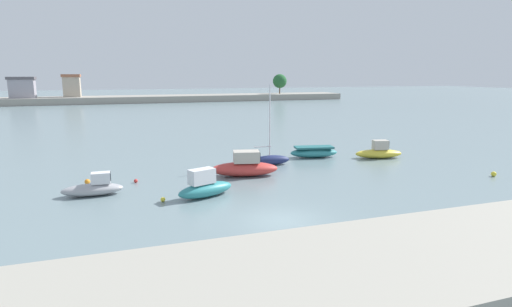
{
  "coord_description": "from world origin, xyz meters",
  "views": [
    {
      "loc": [
        -8.09,
        -19.29,
        7.7
      ],
      "look_at": [
        2.86,
        12.66,
        1.16
      ],
      "focal_mm": 28.95,
      "sensor_mm": 36.0,
      "label": 1
    }
  ],
  "objects_px": {
    "moored_boat_3": "(271,159)",
    "mooring_buoy_1": "(163,199)",
    "moored_boat_0": "(94,188)",
    "moored_boat_5": "(379,152)",
    "mooring_buoy_3": "(136,181)",
    "moored_boat_4": "(314,152)",
    "mooring_buoy_2": "(87,182)",
    "mooring_buoy_0": "(494,174)",
    "moored_boat_2": "(245,167)",
    "moored_boat_1": "(205,187)"
  },
  "relations": [
    {
      "from": "moored_boat_1",
      "to": "mooring_buoy_3",
      "type": "relative_size",
      "value": 14.66
    },
    {
      "from": "mooring_buoy_1",
      "to": "moored_boat_4",
      "type": "bearing_deg",
      "value": 32.04
    },
    {
      "from": "moored_boat_4",
      "to": "mooring_buoy_0",
      "type": "xyz_separation_m",
      "value": [
        9.64,
        -11.09,
        -0.3
      ]
    },
    {
      "from": "moored_boat_5",
      "to": "mooring_buoy_0",
      "type": "height_order",
      "value": "moored_boat_5"
    },
    {
      "from": "mooring_buoy_2",
      "to": "moored_boat_5",
      "type": "bearing_deg",
      "value": 2.8
    },
    {
      "from": "moored_boat_0",
      "to": "mooring_buoy_3",
      "type": "bearing_deg",
      "value": 42.24
    },
    {
      "from": "moored_boat_4",
      "to": "mooring_buoy_0",
      "type": "relative_size",
      "value": 12.07
    },
    {
      "from": "moored_boat_5",
      "to": "mooring_buoy_2",
      "type": "xyz_separation_m",
      "value": [
        -25.11,
        -1.23,
        -0.35
      ]
    },
    {
      "from": "moored_boat_1",
      "to": "mooring_buoy_3",
      "type": "xyz_separation_m",
      "value": [
        -4.0,
        4.99,
        -0.51
      ]
    },
    {
      "from": "moored_boat_5",
      "to": "mooring_buoy_3",
      "type": "xyz_separation_m",
      "value": [
        -21.85,
        -1.9,
        -0.41
      ]
    },
    {
      "from": "moored_boat_0",
      "to": "moored_boat_3",
      "type": "xyz_separation_m",
      "value": [
        14.01,
        4.76,
        -0.0
      ]
    },
    {
      "from": "moored_boat_4",
      "to": "mooring_buoy_2",
      "type": "distance_m",
      "value": 19.87
    },
    {
      "from": "moored_boat_5",
      "to": "mooring_buoy_0",
      "type": "relative_size",
      "value": 11.84
    },
    {
      "from": "moored_boat_1",
      "to": "mooring_buoy_1",
      "type": "xyz_separation_m",
      "value": [
        -2.67,
        -0.2,
        -0.51
      ]
    },
    {
      "from": "moored_boat_2",
      "to": "moored_boat_0",
      "type": "bearing_deg",
      "value": -157.22
    },
    {
      "from": "mooring_buoy_2",
      "to": "moored_boat_3",
      "type": "bearing_deg",
      "value": 6.79
    },
    {
      "from": "moored_boat_3",
      "to": "moored_boat_5",
      "type": "xyz_separation_m",
      "value": [
        10.54,
        -0.51,
        0.06
      ]
    },
    {
      "from": "moored_boat_1",
      "to": "moored_boat_5",
      "type": "relative_size",
      "value": 0.89
    },
    {
      "from": "moored_boat_4",
      "to": "moored_boat_5",
      "type": "relative_size",
      "value": 1.02
    },
    {
      "from": "moored_boat_1",
      "to": "mooring_buoy_2",
      "type": "bearing_deg",
      "value": 121.26
    },
    {
      "from": "moored_boat_2",
      "to": "moored_boat_4",
      "type": "bearing_deg",
      "value": 42.92
    },
    {
      "from": "moored_boat_4",
      "to": "moored_boat_3",
      "type": "bearing_deg",
      "value": -149.74
    },
    {
      "from": "moored_boat_4",
      "to": "moored_boat_5",
      "type": "height_order",
      "value": "moored_boat_5"
    },
    {
      "from": "moored_boat_3",
      "to": "mooring_buoy_1",
      "type": "distance_m",
      "value": 12.54
    },
    {
      "from": "moored_boat_2",
      "to": "mooring_buoy_0",
      "type": "relative_size",
      "value": 13.96
    },
    {
      "from": "moored_boat_2",
      "to": "mooring_buoy_1",
      "type": "height_order",
      "value": "moored_boat_2"
    },
    {
      "from": "moored_boat_1",
      "to": "moored_boat_3",
      "type": "xyz_separation_m",
      "value": [
        7.31,
        7.4,
        -0.17
      ]
    },
    {
      "from": "moored_boat_2",
      "to": "moored_boat_4",
      "type": "height_order",
      "value": "moored_boat_2"
    },
    {
      "from": "moored_boat_2",
      "to": "moored_boat_4",
      "type": "distance_m",
      "value": 9.51
    },
    {
      "from": "moored_boat_0",
      "to": "moored_boat_5",
      "type": "relative_size",
      "value": 0.83
    },
    {
      "from": "moored_boat_2",
      "to": "mooring_buoy_3",
      "type": "height_order",
      "value": "moored_boat_2"
    },
    {
      "from": "moored_boat_3",
      "to": "moored_boat_5",
      "type": "bearing_deg",
      "value": 2.03
    },
    {
      "from": "moored_boat_2",
      "to": "moored_boat_1",
      "type": "bearing_deg",
      "value": -119.03
    },
    {
      "from": "moored_boat_0",
      "to": "mooring_buoy_2",
      "type": "xyz_separation_m",
      "value": [
        -0.56,
        3.03,
        -0.3
      ]
    },
    {
      "from": "moored_boat_0",
      "to": "moored_boat_3",
      "type": "distance_m",
      "value": 14.8
    },
    {
      "from": "moored_boat_3",
      "to": "mooring_buoy_3",
      "type": "distance_m",
      "value": 11.56
    },
    {
      "from": "moored_boat_4",
      "to": "mooring_buoy_0",
      "type": "height_order",
      "value": "moored_boat_4"
    },
    {
      "from": "moored_boat_1",
      "to": "moored_boat_5",
      "type": "xyz_separation_m",
      "value": [
        17.85,
        6.89,
        -0.11
      ]
    },
    {
      "from": "moored_boat_4",
      "to": "mooring_buoy_1",
      "type": "bearing_deg",
      "value": -137.18
    },
    {
      "from": "mooring_buoy_0",
      "to": "mooring_buoy_3",
      "type": "relative_size",
      "value": 1.39
    },
    {
      "from": "moored_boat_0",
      "to": "mooring_buoy_1",
      "type": "distance_m",
      "value": 4.94
    },
    {
      "from": "moored_boat_5",
      "to": "mooring_buoy_3",
      "type": "distance_m",
      "value": 21.93
    },
    {
      "from": "moored_boat_1",
      "to": "mooring_buoy_0",
      "type": "relative_size",
      "value": 10.57
    },
    {
      "from": "mooring_buoy_3",
      "to": "moored_boat_5",
      "type": "bearing_deg",
      "value": 4.98
    },
    {
      "from": "moored_boat_0",
      "to": "moored_boat_4",
      "type": "height_order",
      "value": "moored_boat_0"
    },
    {
      "from": "moored_boat_3",
      "to": "mooring_buoy_1",
      "type": "xyz_separation_m",
      "value": [
        -9.97,
        -7.6,
        -0.34
      ]
    },
    {
      "from": "mooring_buoy_0",
      "to": "moored_boat_4",
      "type": "bearing_deg",
      "value": 131.01
    },
    {
      "from": "moored_boat_4",
      "to": "mooring_buoy_2",
      "type": "xyz_separation_m",
      "value": [
        -19.55,
        -3.5,
        -0.3
      ]
    },
    {
      "from": "moored_boat_4",
      "to": "mooring_buoy_3",
      "type": "bearing_deg",
      "value": -154.85
    },
    {
      "from": "moored_boat_5",
      "to": "mooring_buoy_0",
      "type": "bearing_deg",
      "value": -51.4
    }
  ]
}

